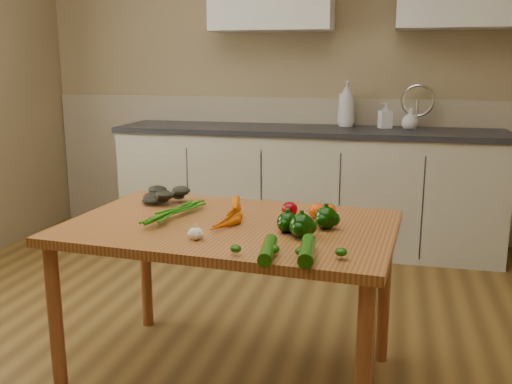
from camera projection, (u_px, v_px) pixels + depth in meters
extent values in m
cube|color=#99835B|center=(289.00, 72.00, 4.47)|extent=(4.00, 0.02, 2.60)
cube|color=tan|center=(287.00, 166.00, 4.62)|extent=(3.98, 0.03, 1.10)
cube|color=#B6B097|center=(306.00, 190.00, 4.32)|extent=(2.80, 0.60, 0.86)
cube|color=#2C2C31|center=(307.00, 130.00, 4.22)|extent=(2.84, 0.64, 0.04)
cube|color=#99999E|center=(416.00, 139.00, 4.05)|extent=(0.55, 0.42, 0.10)
cylinder|color=silver|center=(417.00, 112.00, 4.18)|extent=(0.02, 0.02, 0.24)
cube|color=#A76330|center=(230.00, 227.00, 2.37)|extent=(1.40, 0.95, 0.04)
cylinder|color=#95532B|center=(56.00, 325.00, 2.28)|extent=(0.06, 0.06, 0.68)
cylinder|color=#95532B|center=(363.00, 374.00, 1.92)|extent=(0.06, 0.06, 0.68)
cylinder|color=#95532B|center=(146.00, 264.00, 2.98)|extent=(0.06, 0.06, 0.68)
cylinder|color=#95532B|center=(384.00, 292.00, 2.61)|extent=(0.06, 0.06, 0.68)
imported|color=silver|center=(346.00, 103.00, 4.28)|extent=(0.16, 0.16, 0.34)
imported|color=silver|center=(385.00, 115.00, 4.17)|extent=(0.11, 0.11, 0.19)
imported|color=silver|center=(410.00, 119.00, 4.08)|extent=(0.17, 0.17, 0.15)
ellipsoid|color=white|center=(196.00, 233.00, 2.14)|extent=(0.06, 0.06, 0.05)
sphere|color=black|center=(287.00, 222.00, 2.23)|extent=(0.08, 0.08, 0.08)
sphere|color=black|center=(326.00, 218.00, 2.27)|extent=(0.09, 0.09, 0.09)
sphere|color=black|center=(302.00, 226.00, 2.15)|extent=(0.09, 0.09, 0.09)
ellipsoid|color=#7E0209|center=(290.00, 209.00, 2.46)|extent=(0.07, 0.07, 0.06)
ellipsoid|color=#DD4205|center=(317.00, 211.00, 2.43)|extent=(0.07, 0.07, 0.07)
ellipsoid|color=#DD4205|center=(328.00, 212.00, 2.41)|extent=(0.07, 0.07, 0.07)
cylinder|color=#134507|center=(307.00, 251.00, 1.94)|extent=(0.07, 0.23, 0.05)
cylinder|color=#134507|center=(268.00, 250.00, 1.95)|extent=(0.07, 0.23, 0.05)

